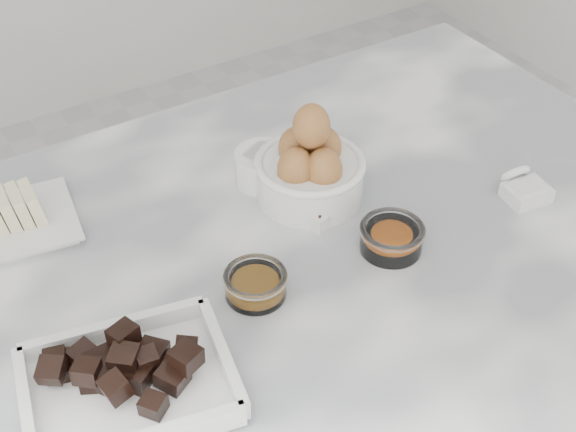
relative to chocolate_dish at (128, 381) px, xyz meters
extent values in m
cube|color=white|center=(0.25, 0.09, -0.04)|extent=(1.20, 0.80, 0.04)
cube|color=white|center=(0.00, 0.00, -0.02)|extent=(0.23, 0.19, 0.01)
cube|color=white|center=(-0.01, 0.33, -0.02)|extent=(0.14, 0.14, 0.01)
cube|color=white|center=(-0.01, 0.33, -0.01)|extent=(0.16, 0.16, 0.00)
cylinder|color=white|center=(0.31, 0.25, 0.00)|extent=(0.08, 0.08, 0.05)
cylinder|color=white|center=(0.31, 0.25, 0.02)|extent=(0.07, 0.07, 0.01)
cylinder|color=white|center=(0.35, 0.19, 0.01)|extent=(0.15, 0.15, 0.06)
torus|color=white|center=(0.35, 0.19, 0.03)|extent=(0.15, 0.15, 0.01)
ellipsoid|color=#AC7637|center=(0.38, 0.19, 0.04)|extent=(0.05, 0.05, 0.07)
ellipsoid|color=#AC7637|center=(0.32, 0.18, 0.04)|extent=(0.05, 0.05, 0.07)
ellipsoid|color=#AC7637|center=(0.35, 0.22, 0.04)|extent=(0.05, 0.05, 0.07)
ellipsoid|color=#AC7637|center=(0.34, 0.16, 0.04)|extent=(0.05, 0.05, 0.07)
ellipsoid|color=#AC7637|center=(0.35, 0.19, 0.09)|extent=(0.05, 0.05, 0.07)
cylinder|color=white|center=(0.19, 0.06, -0.01)|extent=(0.07, 0.07, 0.03)
torus|color=white|center=(0.19, 0.06, 0.01)|extent=(0.08, 0.08, 0.01)
cylinder|color=orange|center=(0.19, 0.06, -0.01)|extent=(0.06, 0.06, 0.01)
cylinder|color=white|center=(0.38, 0.04, -0.01)|extent=(0.08, 0.08, 0.03)
torus|color=white|center=(0.38, 0.04, 0.01)|extent=(0.08, 0.08, 0.01)
ellipsoid|color=#E85B07|center=(0.38, 0.04, -0.01)|extent=(0.05, 0.05, 0.02)
cube|color=white|center=(0.33, 0.14, -0.01)|extent=(0.07, 0.06, 0.02)
cube|color=black|center=(0.33, 0.14, 0.00)|extent=(0.05, 0.04, 0.00)
torus|color=white|center=(0.33, 0.17, 0.00)|extent=(0.05, 0.04, 0.04)
cube|color=white|center=(0.60, 0.02, -0.01)|extent=(0.06, 0.05, 0.02)
cube|color=white|center=(0.60, 0.02, 0.00)|extent=(0.05, 0.04, 0.00)
torus|color=white|center=(0.60, 0.05, 0.00)|extent=(0.05, 0.04, 0.04)
camera|label=1|loc=(-0.14, -0.54, 0.67)|focal=50.00mm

